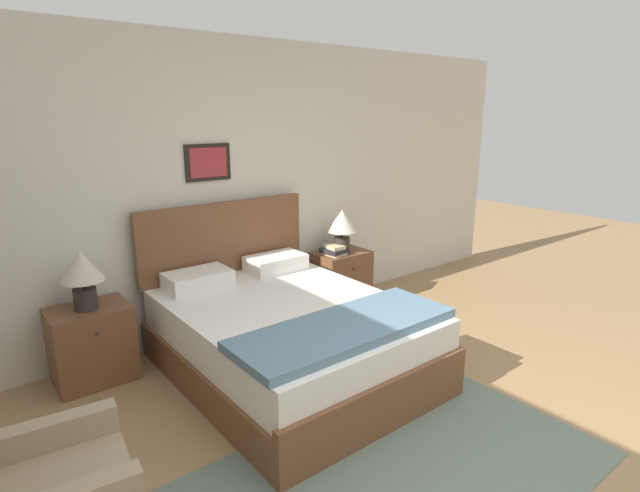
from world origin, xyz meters
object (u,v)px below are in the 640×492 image
object	(u,v)px
nightstand_near_window	(92,344)
nightstand_by_door	(340,279)
bed	(288,334)
table_lamp_near_window	(82,271)
table_lamp_by_door	(342,224)

from	to	relation	value
nightstand_near_window	nightstand_by_door	bearing A→B (deg)	0.00
bed	table_lamp_near_window	distance (m)	1.56
bed	nightstand_near_window	bearing A→B (deg)	146.69
bed	nightstand_by_door	bearing A→B (deg)	33.31
nightstand_near_window	table_lamp_by_door	size ratio (longest dim) A/B	1.32
table_lamp_near_window	nightstand_by_door	bearing A→B (deg)	0.54
table_lamp_near_window	table_lamp_by_door	bearing A→B (deg)	0.00
nightstand_near_window	table_lamp_near_window	size ratio (longest dim) A/B	1.32
nightstand_near_window	table_lamp_near_window	xyz separation A→B (m)	(-0.01, -0.02, 0.58)
table_lamp_by_door	nightstand_near_window	bearing A→B (deg)	179.46
nightstand_by_door	table_lamp_near_window	distance (m)	2.52
nightstand_by_door	table_lamp_near_window	world-z (taller)	table_lamp_near_window
nightstand_by_door	table_lamp_by_door	xyz separation A→B (m)	(-0.01, -0.02, 0.58)
table_lamp_by_door	nightstand_by_door	bearing A→B (deg)	75.78
bed	nightstand_by_door	xyz separation A→B (m)	(1.22, 0.80, -0.02)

